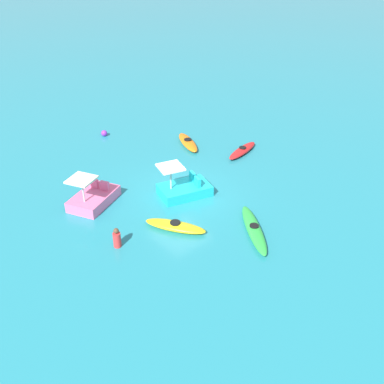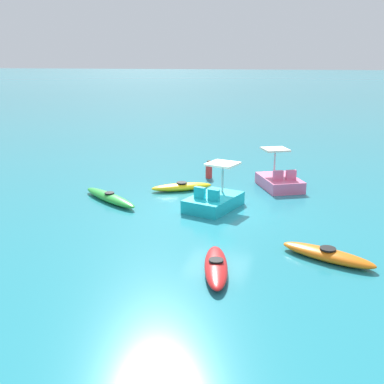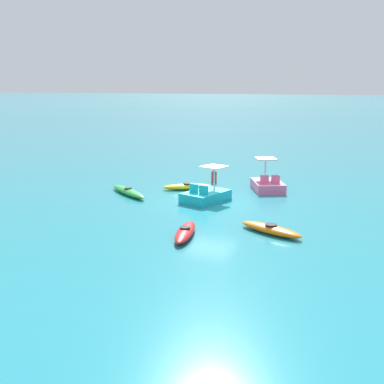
{
  "view_description": "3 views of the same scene",
  "coord_description": "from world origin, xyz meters",
  "px_view_note": "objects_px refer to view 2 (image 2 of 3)",
  "views": [
    {
      "loc": [
        14.33,
        -11.33,
        11.07
      ],
      "look_at": [
        0.72,
        0.18,
        0.39
      ],
      "focal_mm": 41.12,
      "sensor_mm": 36.0,
      "label": 1
    },
    {
      "loc": [
        -3.85,
        16.83,
        5.52
      ],
      "look_at": [
        1.02,
        0.25,
        0.61
      ],
      "focal_mm": 43.28,
      "sensor_mm": 36.0,
      "label": 2
    },
    {
      "loc": [
        -8.46,
        21.19,
        5.58
      ],
      "look_at": [
        0.56,
        0.96,
        0.6
      ],
      "focal_mm": 44.15,
      "sensor_mm": 36.0,
      "label": 3
    }
  ],
  "objects_px": {
    "kayak_green": "(110,197)",
    "pedal_boat_cyan": "(214,200)",
    "kayak_orange": "(327,255)",
    "kayak_yellow": "(182,187)",
    "person_near_shore": "(209,170)",
    "kayak_red": "(216,266)",
    "pedal_boat_pink": "(279,181)"
  },
  "relations": [
    {
      "from": "kayak_green",
      "to": "pedal_boat_cyan",
      "type": "bearing_deg",
      "value": -176.26
    },
    {
      "from": "kayak_green",
      "to": "kayak_orange",
      "type": "xyz_separation_m",
      "value": [
        -8.59,
        3.51,
        0.0
      ]
    },
    {
      "from": "kayak_yellow",
      "to": "person_near_shore",
      "type": "xyz_separation_m",
      "value": [
        -0.59,
        -2.53,
        0.22
      ]
    },
    {
      "from": "kayak_yellow",
      "to": "pedal_boat_cyan",
      "type": "height_order",
      "value": "pedal_boat_cyan"
    },
    {
      "from": "kayak_green",
      "to": "kayak_yellow",
      "type": "bearing_deg",
      "value": -134.14
    },
    {
      "from": "kayak_yellow",
      "to": "person_near_shore",
      "type": "distance_m",
      "value": 2.6
    },
    {
      "from": "kayak_red",
      "to": "pedal_boat_cyan",
      "type": "relative_size",
      "value": 1.04
    },
    {
      "from": "kayak_yellow",
      "to": "kayak_orange",
      "type": "bearing_deg",
      "value": 136.67
    },
    {
      "from": "kayak_orange",
      "to": "pedal_boat_pink",
      "type": "height_order",
      "value": "pedal_boat_pink"
    },
    {
      "from": "kayak_orange",
      "to": "kayak_yellow",
      "type": "distance_m",
      "value": 8.61
    },
    {
      "from": "kayak_orange",
      "to": "pedal_boat_pink",
      "type": "xyz_separation_m",
      "value": [
        2.18,
        -7.54,
        0.17
      ]
    },
    {
      "from": "kayak_green",
      "to": "pedal_boat_cyan",
      "type": "relative_size",
      "value": 1.23
    },
    {
      "from": "kayak_yellow",
      "to": "pedal_boat_pink",
      "type": "height_order",
      "value": "pedal_boat_pink"
    },
    {
      "from": "kayak_red",
      "to": "pedal_boat_cyan",
      "type": "height_order",
      "value": "pedal_boat_cyan"
    },
    {
      "from": "kayak_green",
      "to": "person_near_shore",
      "type": "bearing_deg",
      "value": -120.63
    },
    {
      "from": "kayak_orange",
      "to": "pedal_boat_cyan",
      "type": "bearing_deg",
      "value": -41.51
    },
    {
      "from": "pedal_boat_cyan",
      "to": "kayak_red",
      "type": "bearing_deg",
      "value": 104.36
    },
    {
      "from": "kayak_green",
      "to": "pedal_boat_pink",
      "type": "height_order",
      "value": "pedal_boat_pink"
    },
    {
      "from": "kayak_orange",
      "to": "kayak_red",
      "type": "xyz_separation_m",
      "value": [
        2.89,
        1.68,
        -0.0
      ]
    },
    {
      "from": "kayak_orange",
      "to": "person_near_shore",
      "type": "bearing_deg",
      "value": -56.06
    },
    {
      "from": "pedal_boat_pink",
      "to": "kayak_green",
      "type": "bearing_deg",
      "value": 32.13
    },
    {
      "from": "kayak_green",
      "to": "kayak_red",
      "type": "height_order",
      "value": "same"
    },
    {
      "from": "pedal_boat_cyan",
      "to": "person_near_shore",
      "type": "bearing_deg",
      "value": -73.31
    },
    {
      "from": "kayak_red",
      "to": "kayak_orange",
      "type": "bearing_deg",
      "value": -149.86
    },
    {
      "from": "kayak_red",
      "to": "person_near_shore",
      "type": "distance_m",
      "value": 10.49
    },
    {
      "from": "kayak_green",
      "to": "person_near_shore",
      "type": "height_order",
      "value": "person_near_shore"
    },
    {
      "from": "pedal_boat_pink",
      "to": "kayak_yellow",
      "type": "bearing_deg",
      "value": 21.73
    },
    {
      "from": "kayak_red",
      "to": "pedal_boat_pink",
      "type": "distance_m",
      "value": 9.24
    },
    {
      "from": "pedal_boat_pink",
      "to": "person_near_shore",
      "type": "distance_m",
      "value": 3.61
    },
    {
      "from": "kayak_orange",
      "to": "kayak_yellow",
      "type": "height_order",
      "value": "same"
    },
    {
      "from": "kayak_yellow",
      "to": "person_near_shore",
      "type": "bearing_deg",
      "value": -103.11
    },
    {
      "from": "kayak_red",
      "to": "kayak_green",
      "type": "bearing_deg",
      "value": -42.27
    }
  ]
}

